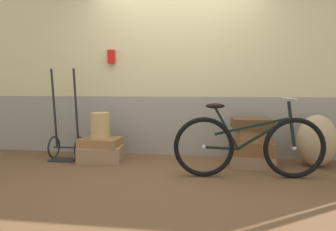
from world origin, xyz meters
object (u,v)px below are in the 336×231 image
(bicycle, at_px, (248,146))
(burlap_sack, at_px, (317,141))
(luggage_trolley, at_px, (66,140))
(suitcase_3, at_px, (252,148))
(suitcase_1, at_px, (100,142))
(suitcase_4, at_px, (253,135))
(suitcase_2, at_px, (252,160))
(suitcase_5, at_px, (252,123))
(wicker_basket, at_px, (100,125))
(suitcase_0, at_px, (102,153))

(bicycle, bearing_deg, burlap_sack, 31.16)
(luggage_trolley, bearing_deg, suitcase_3, -0.72)
(suitcase_1, bearing_deg, suitcase_4, 2.67)
(suitcase_2, bearing_deg, burlap_sack, 11.96)
(suitcase_4, xyz_separation_m, bicycle, (-0.12, -0.48, -0.05))
(suitcase_1, bearing_deg, suitcase_3, 2.64)
(suitcase_5, height_order, wicker_basket, wicker_basket)
(suitcase_4, height_order, bicycle, bicycle)
(suitcase_5, relative_size, wicker_basket, 1.41)
(suitcase_0, distance_m, bicycle, 2.02)
(luggage_trolley, bearing_deg, suitcase_1, -4.88)
(suitcase_0, xyz_separation_m, luggage_trolley, (-0.55, 0.04, 0.18))
(suitcase_1, xyz_separation_m, wicker_basket, (-0.00, 0.01, 0.24))
(suitcase_0, distance_m, wicker_basket, 0.40)
(suitcase_3, bearing_deg, suitcase_5, 164.65)
(suitcase_0, relative_size, bicycle, 0.34)
(suitcase_2, height_order, luggage_trolley, luggage_trolley)
(suitcase_5, height_order, luggage_trolley, luggage_trolley)
(suitcase_1, relative_size, suitcase_2, 0.98)
(wicker_basket, bearing_deg, suitcase_1, -69.01)
(wicker_basket, distance_m, burlap_sack, 2.93)
(bicycle, bearing_deg, suitcase_3, 75.54)
(wicker_basket, relative_size, luggage_trolley, 0.27)
(suitcase_0, relative_size, suitcase_1, 1.07)
(suitcase_2, distance_m, suitcase_3, 0.17)
(suitcase_5, bearing_deg, burlap_sack, 4.77)
(suitcase_0, relative_size, wicker_basket, 1.64)
(suitcase_1, xyz_separation_m, suitcase_3, (2.08, 0.01, -0.03))
(wicker_basket, bearing_deg, suitcase_5, 0.28)
(suitcase_3, xyz_separation_m, luggage_trolley, (-2.63, 0.03, 0.04))
(wicker_basket, xyz_separation_m, bicycle, (1.96, -0.48, -0.14))
(suitcase_4, relative_size, suitcase_5, 0.80)
(suitcase_0, height_order, suitcase_2, suitcase_0)
(suitcase_3, relative_size, wicker_basket, 1.50)
(suitcase_4, bearing_deg, wicker_basket, 174.18)
(suitcase_0, relative_size, suitcase_2, 1.06)
(suitcase_5, xyz_separation_m, wicker_basket, (-2.07, -0.01, -0.06))
(suitcase_0, xyz_separation_m, bicycle, (1.95, -0.47, 0.26))
(suitcase_2, bearing_deg, suitcase_4, 115.85)
(suitcase_1, relative_size, bicycle, 0.32)
(suitcase_3, relative_size, burlap_sack, 0.78)
(suitcase_2, bearing_deg, wicker_basket, -174.60)
(suitcase_5, relative_size, bicycle, 0.29)
(suitcase_3, bearing_deg, suitcase_0, -175.27)
(suitcase_4, relative_size, wicker_basket, 1.13)
(suitcase_5, xyz_separation_m, luggage_trolley, (-2.61, 0.03, -0.29))
(suitcase_4, bearing_deg, suitcase_0, 174.38)
(suitcase_3, xyz_separation_m, bicycle, (-0.12, -0.48, 0.13))
(burlap_sack, relative_size, bicycle, 0.40)
(suitcase_1, xyz_separation_m, suitcase_4, (2.08, 0.01, 0.15))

